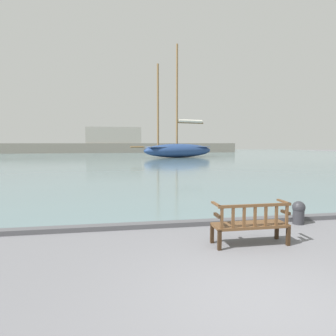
% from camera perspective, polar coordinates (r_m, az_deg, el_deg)
% --- Properties ---
extents(ground_plane, '(160.00, 160.00, 0.00)m').
position_cam_1_polar(ground_plane, '(4.74, 18.50, -22.79)').
color(ground_plane, slate).
extents(harbor_water, '(100.00, 80.00, 0.08)m').
position_cam_1_polar(harbor_water, '(47.76, -7.68, 2.24)').
color(harbor_water, slate).
rests_on(harbor_water, ground).
extents(quay_edge_kerb, '(40.00, 0.30, 0.12)m').
position_cam_1_polar(quay_edge_kerb, '(8.08, 5.10, -10.38)').
color(quay_edge_kerb, '#4C4C50').
rests_on(quay_edge_kerb, ground).
extents(park_bench, '(1.60, 0.53, 0.92)m').
position_cam_1_polar(park_bench, '(6.70, 15.49, -10.10)').
color(park_bench, '#322113').
rests_on(park_bench, ground).
extents(sailboat_outer_port, '(12.40, 5.47, 15.68)m').
position_cam_1_polar(sailboat_outer_port, '(42.63, 1.98, 3.74)').
color(sailboat_outer_port, navy).
rests_on(sailboat_outer_port, harbor_water).
extents(mooring_bollard, '(0.34, 0.34, 0.62)m').
position_cam_1_polar(mooring_bollard, '(8.82, 23.61, -7.61)').
color(mooring_bollard, '#2D2D33').
rests_on(mooring_bollard, ground).
extents(far_breakwater, '(47.72, 2.40, 5.36)m').
position_cam_1_polar(far_breakwater, '(62.95, -8.77, 4.33)').
color(far_breakwater, slate).
rests_on(far_breakwater, ground).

